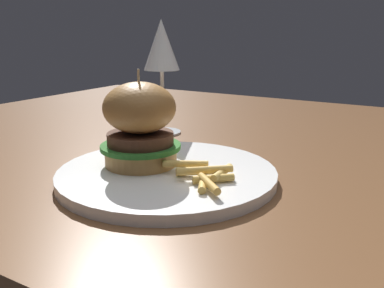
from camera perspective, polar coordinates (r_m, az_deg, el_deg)
dining_table at (r=0.77m, az=9.31°, el=-5.40°), size 1.49×0.98×0.74m
main_plate at (r=0.56m, az=-3.34°, el=-4.06°), size 0.29×0.29×0.01m
burger_sandwich at (r=0.57m, az=-6.95°, el=2.66°), size 0.11×0.11×0.13m
fries_pile at (r=0.51m, az=1.72°, el=-4.02°), size 0.10×0.09×0.02m
wine_glass at (r=0.79m, az=-4.09°, el=12.45°), size 0.07×0.07×0.21m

